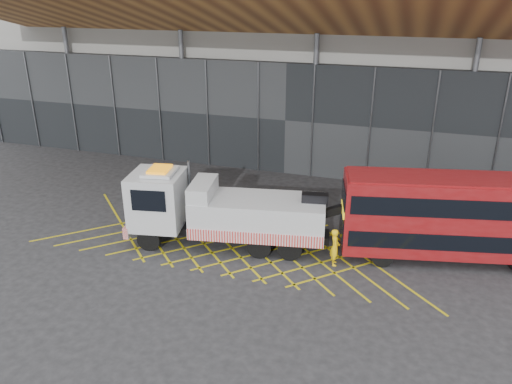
% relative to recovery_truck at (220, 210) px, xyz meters
% --- Properties ---
extents(ground_plane, '(120.00, 120.00, 0.00)m').
position_rel_recovery_truck_xyz_m(ground_plane, '(-1.63, 0.49, -1.96)').
color(ground_plane, '#252527').
extents(road_markings, '(21.56, 7.16, 0.01)m').
position_rel_recovery_truck_xyz_m(road_markings, '(0.77, 0.49, -1.95)').
color(road_markings, gold).
rests_on(road_markings, ground_plane).
extents(construction_building, '(55.00, 23.97, 18.00)m').
position_rel_recovery_truck_xyz_m(construction_building, '(0.29, 18.88, 7.02)').
color(construction_building, gray).
rests_on(construction_building, ground_plane).
extents(recovery_truck, '(12.22, 4.63, 4.24)m').
position_rel_recovery_truck_xyz_m(recovery_truck, '(0.00, 0.00, 0.00)').
color(recovery_truck, black).
rests_on(recovery_truck, ground_plane).
extents(bus_towed, '(11.10, 4.75, 4.41)m').
position_rel_recovery_truck_xyz_m(bus_towed, '(11.57, 2.08, 0.49)').
color(bus_towed, maroon).
rests_on(bus_towed, ground_plane).
extents(worker, '(0.62, 0.79, 1.91)m').
position_rel_recovery_truck_xyz_m(worker, '(6.19, -0.26, -1.00)').
color(worker, yellow).
rests_on(worker, ground_plane).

